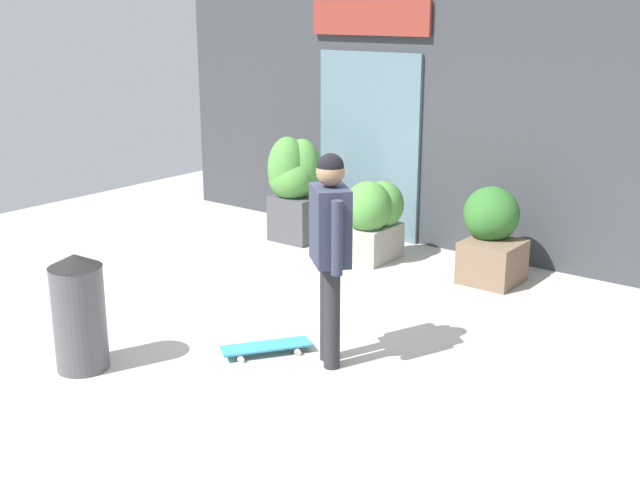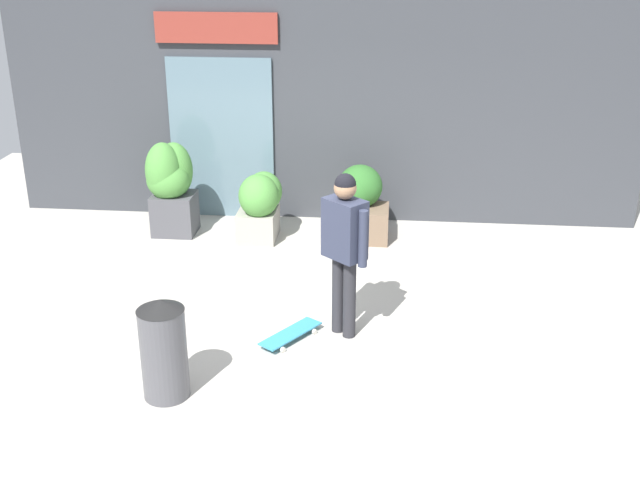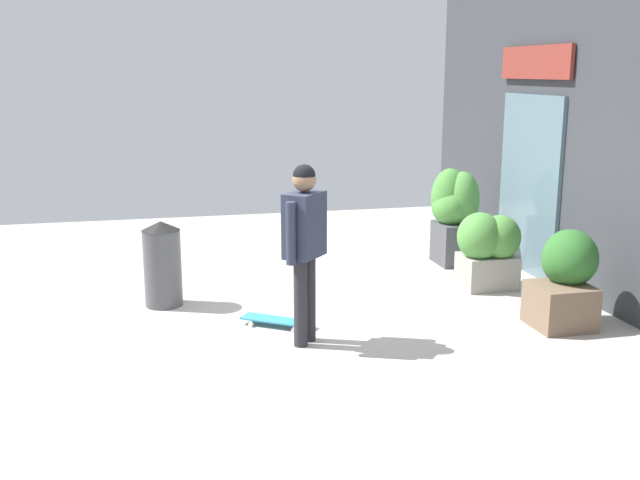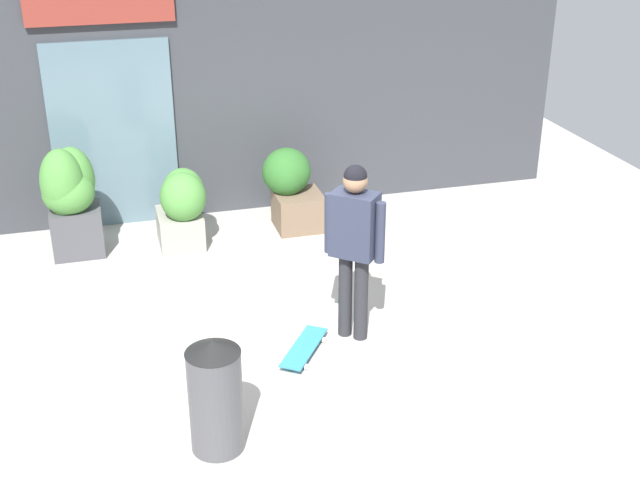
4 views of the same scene
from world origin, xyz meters
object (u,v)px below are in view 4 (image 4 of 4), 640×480
object	(u,v)px
skateboarder	(354,235)
planter_box_mid	(70,196)
planter_box_right	(290,185)
skateboard	(304,348)
trash_bin	(215,395)
planter_box_left	(182,205)

from	to	relation	value
skateboarder	planter_box_mid	world-z (taller)	skateboarder
skateboarder	planter_box_right	bearing A→B (deg)	-140.15
skateboard	planter_box_right	bearing A→B (deg)	-156.79
skateboarder	trash_bin	xyz separation A→B (m)	(-1.50, -1.28, -0.57)
trash_bin	skateboarder	bearing A→B (deg)	40.63
planter_box_right	trash_bin	distance (m)	4.28
skateboard	trash_bin	size ratio (longest dim) A/B	0.77
skateboarder	trash_bin	distance (m)	2.05
skateboard	planter_box_right	xyz separation A→B (m)	(0.58, 2.88, 0.47)
planter_box_left	trash_bin	size ratio (longest dim) A/B	0.98
skateboarder	planter_box_left	size ratio (longest dim) A/B	1.85
planter_box_left	trash_bin	distance (m)	3.78
planter_box_right	planter_box_mid	bearing A→B (deg)	-177.27
planter_box_left	skateboard	bearing A→B (deg)	-74.31
planter_box_left	skateboarder	bearing A→B (deg)	-62.88
planter_box_mid	trash_bin	size ratio (longest dim) A/B	1.34
skateboard	planter_box_mid	distance (m)	3.46
skateboard	planter_box_mid	xyz separation A→B (m)	(-1.97, 2.76, 0.65)
planter_box_right	planter_box_mid	world-z (taller)	planter_box_mid
skateboarder	trash_bin	bearing A→B (deg)	-8.25
planter_box_right	planter_box_mid	distance (m)	2.57
planter_box_left	planter_box_mid	bearing A→B (deg)	175.81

